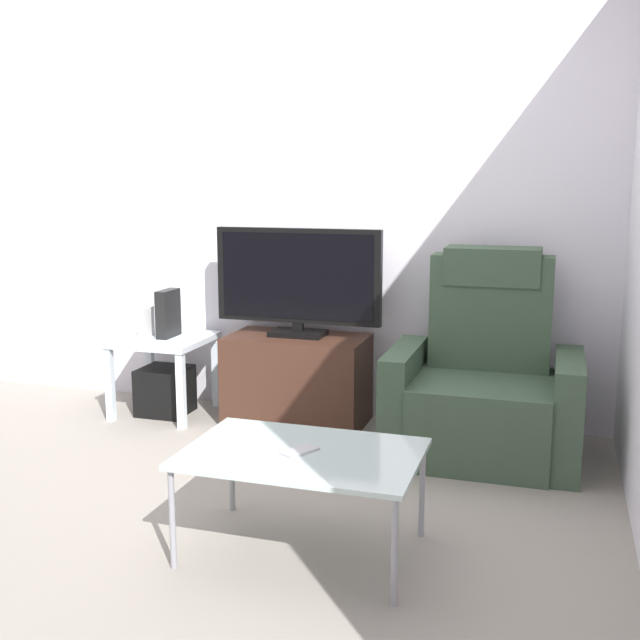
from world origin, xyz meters
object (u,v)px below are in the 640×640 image
at_px(recliner_armchair, 485,385).
at_px(coffee_table, 302,458).
at_px(tv_stand, 297,379).
at_px(cell_phone, 300,451).
at_px(subwoofer_box, 165,391).
at_px(television, 298,279).
at_px(book_upright, 146,322).
at_px(side_table, 164,349).
at_px(game_console, 168,313).

distance_m(recliner_armchair, coffee_table, 1.45).
height_order(tv_stand, cell_phone, tv_stand).
bearing_deg(coffee_table, tv_stand, 109.87).
xyz_separation_m(recliner_armchair, subwoofer_box, (-1.96, 0.11, -0.23)).
xyz_separation_m(television, book_upright, (-0.94, -0.12, -0.28)).
bearing_deg(recliner_armchair, coffee_table, -102.81).
height_order(side_table, subwoofer_box, side_table).
height_order(tv_stand, side_table, tv_stand).
height_order(tv_stand, television, television).
xyz_separation_m(book_upright, game_console, (0.14, 0.03, 0.05)).
bearing_deg(coffee_table, subwoofer_box, 134.00).
relative_size(recliner_armchair, side_table, 2.00).
relative_size(tv_stand, recliner_armchair, 0.76).
xyz_separation_m(coffee_table, cell_phone, (-0.01, -0.01, 0.03)).
bearing_deg(book_upright, coffee_table, -43.62).
xyz_separation_m(recliner_armchair, coffee_table, (-0.56, -1.33, 0.01)).
relative_size(subwoofer_box, coffee_table, 0.32).
bearing_deg(recliner_armchair, tv_stand, -179.51).
relative_size(subwoofer_box, cell_phone, 1.94).
distance_m(side_table, book_upright, 0.20).
xyz_separation_m(tv_stand, subwoofer_box, (-0.84, -0.08, -0.12)).
xyz_separation_m(tv_stand, television, (0.00, 0.02, 0.60)).
relative_size(game_console, cell_phone, 1.94).
bearing_deg(cell_phone, game_console, 160.58).
xyz_separation_m(side_table, coffee_table, (1.39, -1.44, -0.02)).
xyz_separation_m(recliner_armchair, game_console, (-1.92, 0.12, 0.26)).
bearing_deg(cell_phone, coffee_table, 92.60).
height_order(side_table, coffee_table, side_table).
bearing_deg(cell_phone, television, 137.18).
relative_size(side_table, game_console, 1.85).
bearing_deg(television, game_console, -173.90).
distance_m(recliner_armchair, book_upright, 2.07).
bearing_deg(subwoofer_box, tv_stand, 5.25).
distance_m(subwoofer_box, game_console, 0.49).
xyz_separation_m(television, cell_phone, (0.54, -1.55, -0.45)).
bearing_deg(game_console, book_upright, -167.47).
bearing_deg(coffee_table, game_console, 133.08).
height_order(recliner_armchair, cell_phone, recliner_armchair).
height_order(game_console, coffee_table, game_console).
bearing_deg(book_upright, subwoofer_box, 11.31).
xyz_separation_m(tv_stand, game_console, (-0.81, -0.07, 0.37)).
height_order(recliner_armchair, side_table, recliner_armchair).
height_order(coffee_table, cell_phone, cell_phone).
bearing_deg(recliner_armchair, cell_phone, -102.84).
relative_size(tv_stand, game_console, 2.81).
relative_size(television, recliner_armchair, 0.93).
bearing_deg(side_table, game_console, 15.95).
height_order(recliner_armchair, book_upright, recliner_armchair).
distance_m(tv_stand, recliner_armchair, 1.13).
relative_size(book_upright, coffee_table, 0.20).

